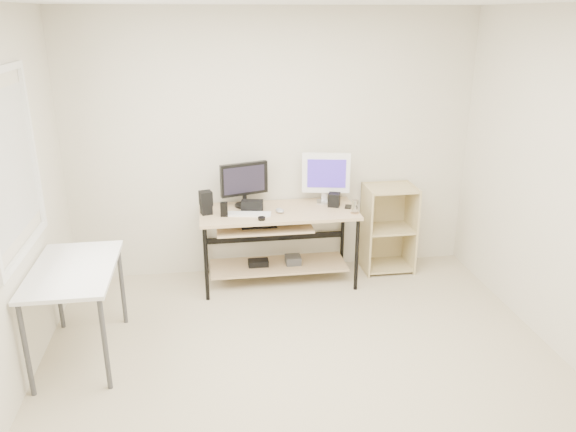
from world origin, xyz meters
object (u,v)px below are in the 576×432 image
at_px(side_table, 74,277).
at_px(black_monitor, 244,182).
at_px(audio_controller, 224,209).
at_px(desk, 276,231).
at_px(shelf_unit, 387,227).
at_px(white_imac, 326,174).

xyz_separation_m(side_table, black_monitor, (1.37, 1.23, 0.33)).
xyz_separation_m(black_monitor, audio_controller, (-0.21, -0.26, -0.18)).
bearing_deg(black_monitor, desk, -47.68).
bearing_deg(desk, shelf_unit, 7.77).
distance_m(white_imac, audio_controller, 1.07).
height_order(desk, shelf_unit, shelf_unit).
relative_size(shelf_unit, audio_controller, 6.61).
relative_size(black_monitor, white_imac, 0.93).
xyz_separation_m(desk, side_table, (-1.65, -1.06, 0.13)).
bearing_deg(audio_controller, desk, 16.23).
bearing_deg(black_monitor, shelf_unit, -17.62).
height_order(side_table, audio_controller, audio_controller).
relative_size(side_table, white_imac, 1.99).
bearing_deg(shelf_unit, black_monitor, 179.79).
relative_size(desk, shelf_unit, 1.67).
xyz_separation_m(desk, shelf_unit, (1.18, 0.16, -0.09)).
bearing_deg(desk, audio_controller, -169.06).
bearing_deg(black_monitor, side_table, -155.59).
height_order(desk, side_table, same).
bearing_deg(black_monitor, white_imac, -17.56).
bearing_deg(shelf_unit, audio_controller, -171.28).
height_order(black_monitor, audio_controller, black_monitor).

